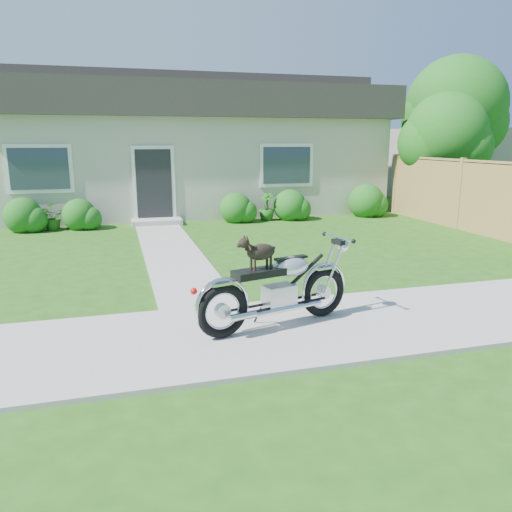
{
  "coord_description": "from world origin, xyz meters",
  "views": [
    {
      "loc": [
        -2.6,
        -5.61,
        2.35
      ],
      "look_at": [
        -0.73,
        1.0,
        0.75
      ],
      "focal_mm": 35.0,
      "sensor_mm": 36.0,
      "label": 1
    }
  ],
  "objects_px": {
    "tree_near": "(451,137)",
    "motorcycle_with_dog": "(279,287)",
    "fence": "(460,194)",
    "potted_plant_right": "(267,207)",
    "potted_plant_left": "(51,217)",
    "house": "(190,146)",
    "tree_far": "(460,111)"
  },
  "relations": [
    {
      "from": "potted_plant_left",
      "to": "tree_near",
      "type": "bearing_deg",
      "value": -2.96
    },
    {
      "from": "tree_near",
      "to": "motorcycle_with_dog",
      "type": "xyz_separation_m",
      "value": [
        -8.16,
        -7.86,
        -1.87
      ]
    },
    {
      "from": "house",
      "to": "potted_plant_right",
      "type": "relative_size",
      "value": 15.16
    },
    {
      "from": "fence",
      "to": "tree_far",
      "type": "relative_size",
      "value": 1.28
    },
    {
      "from": "potted_plant_left",
      "to": "house",
      "type": "bearing_deg",
      "value": 38.93
    },
    {
      "from": "fence",
      "to": "potted_plant_left",
      "type": "distance_m",
      "value": 10.95
    },
    {
      "from": "tree_near",
      "to": "motorcycle_with_dog",
      "type": "distance_m",
      "value": 11.48
    },
    {
      "from": "fence",
      "to": "potted_plant_right",
      "type": "height_order",
      "value": "fence"
    },
    {
      "from": "potted_plant_left",
      "to": "potted_plant_right",
      "type": "height_order",
      "value": "potted_plant_right"
    },
    {
      "from": "house",
      "to": "fence",
      "type": "distance_m",
      "value": 8.96
    },
    {
      "from": "house",
      "to": "potted_plant_right",
      "type": "height_order",
      "value": "house"
    },
    {
      "from": "tree_near",
      "to": "tree_far",
      "type": "height_order",
      "value": "tree_far"
    },
    {
      "from": "motorcycle_with_dog",
      "to": "fence",
      "type": "bearing_deg",
      "value": 24.62
    },
    {
      "from": "house",
      "to": "potted_plant_left",
      "type": "distance_m",
      "value": 5.77
    },
    {
      "from": "motorcycle_with_dog",
      "to": "tree_near",
      "type": "bearing_deg",
      "value": 29.5
    },
    {
      "from": "tree_far",
      "to": "motorcycle_with_dog",
      "type": "distance_m",
      "value": 13.94
    },
    {
      "from": "tree_near",
      "to": "potted_plant_right",
      "type": "distance_m",
      "value": 6.11
    },
    {
      "from": "potted_plant_left",
      "to": "potted_plant_right",
      "type": "xyz_separation_m",
      "value": [
        6.01,
        0.0,
        0.07
      ]
    },
    {
      "from": "potted_plant_right",
      "to": "house",
      "type": "bearing_deg",
      "value": 116.84
    },
    {
      "from": "house",
      "to": "tree_far",
      "type": "xyz_separation_m",
      "value": [
        9.04,
        -2.32,
        1.17
      ]
    },
    {
      "from": "house",
      "to": "fence",
      "type": "relative_size",
      "value": 1.9
    },
    {
      "from": "fence",
      "to": "potted_plant_left",
      "type": "relative_size",
      "value": 9.46
    },
    {
      "from": "tree_far",
      "to": "potted_plant_right",
      "type": "relative_size",
      "value": 6.24
    },
    {
      "from": "fence",
      "to": "potted_plant_right",
      "type": "relative_size",
      "value": 7.96
    },
    {
      "from": "fence",
      "to": "tree_near",
      "type": "distance_m",
      "value": 2.9
    },
    {
      "from": "house",
      "to": "fence",
      "type": "xyz_separation_m",
      "value": [
        6.3,
        -6.24,
        -1.22
      ]
    },
    {
      "from": "fence",
      "to": "motorcycle_with_dog",
      "type": "xyz_separation_m",
      "value": [
        -6.99,
        -5.66,
        -0.38
      ]
    },
    {
      "from": "fence",
      "to": "house",
      "type": "bearing_deg",
      "value": 135.26
    },
    {
      "from": "house",
      "to": "tree_far",
      "type": "relative_size",
      "value": 2.43
    },
    {
      "from": "fence",
      "to": "potted_plant_right",
      "type": "distance_m",
      "value": 5.38
    },
    {
      "from": "house",
      "to": "potted_plant_left",
      "type": "xyz_separation_m",
      "value": [
        -4.26,
        -3.44,
        -1.81
      ]
    },
    {
      "from": "potted_plant_right",
      "to": "potted_plant_left",
      "type": "bearing_deg",
      "value": 180.0
    }
  ]
}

